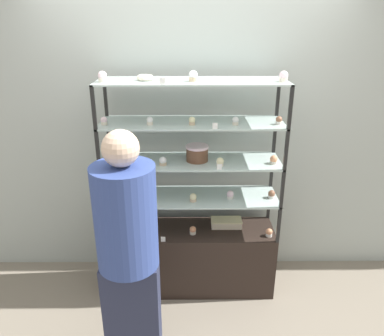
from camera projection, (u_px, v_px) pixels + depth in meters
The scene contains 36 objects.
ground_plane at pixel (192, 284), 3.35m from camera, with size 20.00×20.00×0.00m, color gray.
back_wall at pixel (192, 133), 3.19m from camera, with size 8.00×0.05×2.60m.
display_base at pixel (192, 257), 3.24m from camera, with size 1.37×0.41×0.56m.
display_riser_lower at pixel (192, 198), 3.03m from camera, with size 1.37×0.41×0.31m.
display_riser_middle at pixel (192, 163), 2.91m from camera, with size 1.37×0.41×0.31m.
display_riser_upper at pixel (192, 125), 2.80m from camera, with size 1.37×0.41×0.31m.
display_riser_top at pixel (192, 83), 2.68m from camera, with size 1.37×0.41×0.31m.
layer_cake_centerpiece at pixel (197, 153), 2.88m from camera, with size 0.18×0.18×0.12m.
sheet_cake_frosted at pixel (226, 223), 3.17m from camera, with size 0.26×0.13×0.07m.
cupcake_0 at pixel (115, 228), 3.09m from camera, with size 0.05×0.05×0.07m.
cupcake_1 at pixel (193, 230), 3.06m from camera, with size 0.05×0.05×0.07m.
cupcake_2 at pixel (269, 233), 3.03m from camera, with size 0.05×0.05×0.07m.
price_tag_0 at pixel (163, 239), 2.96m from camera, with size 0.04×0.00×0.04m.
cupcake_3 at pixel (111, 196), 2.95m from camera, with size 0.06×0.06×0.07m.
cupcake_4 at pixel (151, 198), 2.92m from camera, with size 0.06×0.06×0.07m.
cupcake_5 at pixel (193, 198), 2.93m from camera, with size 0.06×0.06×0.07m.
cupcake_6 at pixel (230, 195), 2.98m from camera, with size 0.06×0.06×0.07m.
cupcake_7 at pixel (272, 194), 2.98m from camera, with size 0.06×0.06×0.07m.
price_tag_1 at pixel (136, 205), 2.84m from camera, with size 0.04×0.00×0.04m.
cupcake_8 at pixel (111, 159), 2.85m from camera, with size 0.06×0.06×0.07m.
cupcake_9 at pixel (163, 161), 2.81m from camera, with size 0.06×0.06×0.07m.
cupcake_10 at pixel (220, 162), 2.79m from camera, with size 0.06×0.06×0.07m.
cupcake_11 at pixel (274, 160), 2.84m from camera, with size 0.06×0.06×0.07m.
price_tag_2 at pixel (219, 167), 2.73m from camera, with size 0.04×0.00×0.04m.
cupcake_12 at pixel (104, 121), 2.71m from camera, with size 0.05×0.05×0.06m.
cupcake_13 at pixel (150, 121), 2.71m from camera, with size 0.05×0.05×0.06m.
cupcake_14 at pixel (192, 121), 2.71m from camera, with size 0.05×0.05×0.06m.
cupcake_15 at pixel (235, 121), 2.71m from camera, with size 0.05×0.05×0.06m.
cupcake_16 at pixel (279, 120), 2.72m from camera, with size 0.05×0.05×0.06m.
price_tag_3 at pixel (215, 126), 2.61m from camera, with size 0.04×0.00×0.04m.
cupcake_17 at pixel (102, 77), 2.59m from camera, with size 0.06×0.06×0.08m.
cupcake_18 at pixel (193, 76), 2.62m from camera, with size 0.06×0.06×0.08m.
cupcake_19 at pixel (284, 77), 2.60m from camera, with size 0.06×0.06×0.08m.
price_tag_4 at pixel (162, 81), 2.49m from camera, with size 0.04×0.00×0.04m.
donut_glazed at pixel (145, 78), 2.67m from camera, with size 0.12×0.12×0.04m.
customer_figure at pixel (128, 248), 2.33m from camera, with size 0.38×0.38×1.64m.
Camera 1 is at (-0.02, -2.72, 2.21)m, focal length 35.00 mm.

